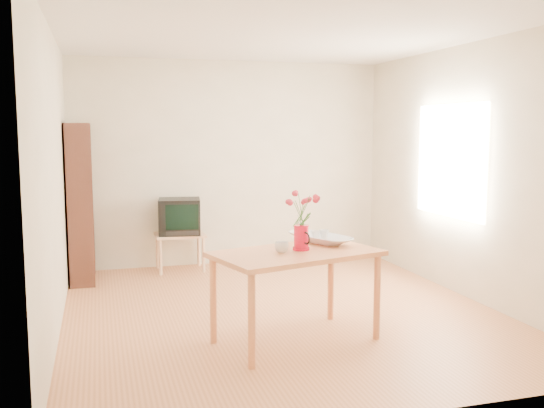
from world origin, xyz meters
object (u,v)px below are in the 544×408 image
object	(u,v)px
pitcher	(301,239)
television	(179,216)
mug	(282,247)
table	(296,262)
bowl	(320,219)

from	to	relation	value
pitcher	television	world-z (taller)	pitcher
pitcher	mug	world-z (taller)	pitcher
table	pitcher	xyz separation A→B (m)	(0.06, 0.04, 0.18)
table	mug	xyz separation A→B (m)	(-0.13, -0.02, 0.13)
table	bowl	world-z (taller)	bowl
table	bowl	size ratio (longest dim) A/B	3.37
table	pitcher	world-z (taller)	pitcher
mug	television	world-z (taller)	television
mug	bowl	bearing A→B (deg)	175.12
table	mug	bearing A→B (deg)	173.58
pitcher	bowl	xyz separation A→B (m)	(0.26, 0.26, 0.11)
pitcher	television	bearing A→B (deg)	89.14
table	bowl	xyz separation A→B (m)	(0.32, 0.31, 0.29)
television	pitcher	bearing A→B (deg)	-69.23
table	mug	distance (m)	0.19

